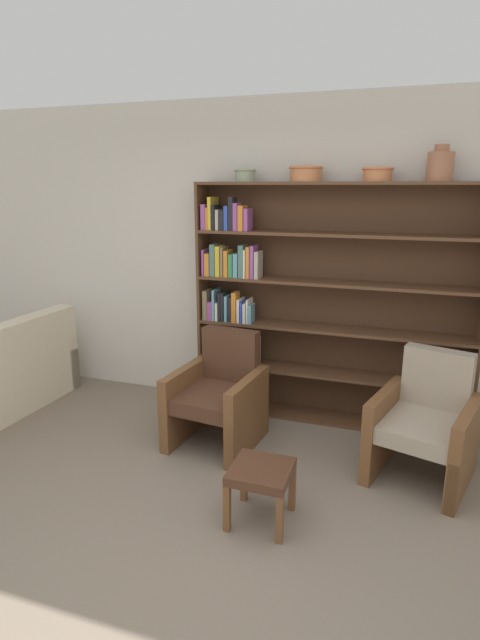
% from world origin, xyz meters
% --- Properties ---
extents(ground_plane, '(24.00, 24.00, 0.00)m').
position_xyz_m(ground_plane, '(0.00, 0.00, 0.00)').
color(ground_plane, '#7A6B5B').
extents(wall_back, '(12.00, 0.06, 2.75)m').
position_xyz_m(wall_back, '(0.00, 2.37, 1.38)').
color(wall_back, silver).
rests_on(wall_back, ground).
extents(bookshelf, '(2.35, 0.30, 2.05)m').
position_xyz_m(bookshelf, '(0.06, 2.19, 1.01)').
color(bookshelf, brown).
rests_on(bookshelf, ground).
extents(bowl_copper, '(0.19, 0.19, 0.10)m').
position_xyz_m(bowl_copper, '(-0.48, 2.18, 2.11)').
color(bowl_copper, gray).
rests_on(bowl_copper, bookshelf).
extents(bowl_sage, '(0.28, 0.28, 0.12)m').
position_xyz_m(bowl_sage, '(0.04, 2.18, 2.12)').
color(bowl_sage, '#C67547').
rests_on(bowl_sage, bookshelf).
extents(bowl_slate, '(0.25, 0.25, 0.11)m').
position_xyz_m(bowl_slate, '(0.59, 2.18, 2.11)').
color(bowl_slate, '#C67547').
rests_on(bowl_slate, bookshelf).
extents(vase_tall, '(0.19, 0.19, 0.26)m').
position_xyz_m(vase_tall, '(1.04, 2.18, 2.17)').
color(vase_tall, '#A36647').
rests_on(vase_tall, bookshelf).
extents(armchair_leather, '(0.71, 0.75, 0.89)m').
position_xyz_m(armchair_leather, '(-0.48, 1.51, 0.39)').
color(armchair_leather, brown).
rests_on(armchair_leather, ground).
extents(armchair_cushioned, '(0.80, 0.83, 0.89)m').
position_xyz_m(armchair_cushioned, '(1.08, 1.51, 0.39)').
color(armchair_cushioned, brown).
rests_on(armchair_cushioned, ground).
extents(footstool, '(0.36, 0.36, 0.37)m').
position_xyz_m(footstool, '(0.13, 0.64, 0.30)').
color(footstool, brown).
rests_on(footstool, ground).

